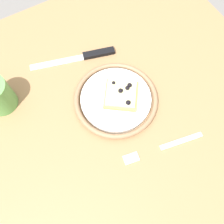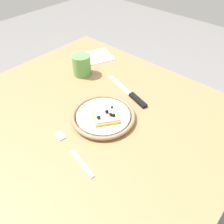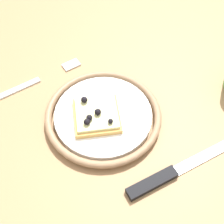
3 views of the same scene
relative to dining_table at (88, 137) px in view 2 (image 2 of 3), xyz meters
The scene contains 8 objects.
ground_plane 0.62m from the dining_table, ahead, with size 6.00×6.00×0.00m, color slate.
dining_table is the anchor object (origin of this frame).
plate 0.12m from the dining_table, 48.51° to the right, with size 0.22×0.22×0.02m.
pizza_slice_near 0.14m from the dining_table, 57.34° to the right, with size 0.12×0.12×0.03m.
knife 0.23m from the dining_table, 12.98° to the right, with size 0.09×0.24×0.01m.
fork 0.18m from the dining_table, 147.10° to the right, with size 0.06×0.20×0.00m.
cup 0.31m from the dining_table, 49.46° to the left, with size 0.08×0.08×0.09m, color #599E4C.
napkin 0.43m from the dining_table, 39.64° to the left, with size 0.14×0.12×0.00m, color white.
Camera 2 is at (-0.36, -0.44, 1.26)m, focal length 36.72 mm.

